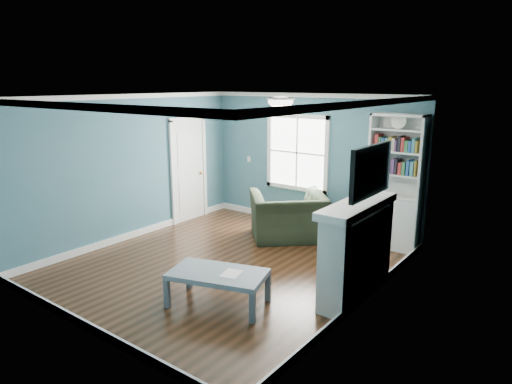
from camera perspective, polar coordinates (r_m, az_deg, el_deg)
The scene contains 13 objects.
floor at distance 7.30m, azimuth -3.54°, elevation -9.00°, with size 5.00×5.00×0.00m, color black.
room_walls at distance 6.85m, azimuth -3.74°, elevation 3.31°, with size 5.00×5.00×5.00m.
trim at distance 6.92m, azimuth -3.69°, elevation 0.50°, with size 4.50×5.00×2.60m.
window at distance 9.03m, azimuth 5.16°, elevation 4.92°, with size 1.40×0.06×1.50m.
bookshelf at distance 8.08m, azimuth 16.92°, elevation -0.45°, with size 0.90×0.35×2.31m.
fireplace at distance 6.18m, azimuth 12.58°, elevation -7.24°, with size 0.44×1.58×1.30m.
tv at distance 5.85m, azimuth 14.20°, elevation 2.58°, with size 0.06×1.10×0.65m, color black.
door at distance 9.45m, azimuth -8.41°, elevation 2.89°, with size 0.12×0.98×2.17m.
ceiling_fixture at distance 6.28m, azimuth 3.11°, elevation 11.27°, with size 0.38×0.38×0.15m.
light_switch at distance 9.75m, azimuth -0.89°, elevation 4.12°, with size 0.08×0.01×0.12m, color white.
recliner at distance 8.29m, azimuth 4.00°, elevation -2.08°, with size 1.30×0.85×1.14m, color black.
coffee_table at distance 5.94m, azimuth -4.79°, elevation -10.43°, with size 1.36×1.00×0.44m.
paper_sheet at distance 5.85m, azimuth -3.10°, elevation -10.15°, with size 0.22×0.28×0.00m, color white.
Camera 1 is at (4.40, -5.11, 2.79)m, focal length 32.00 mm.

